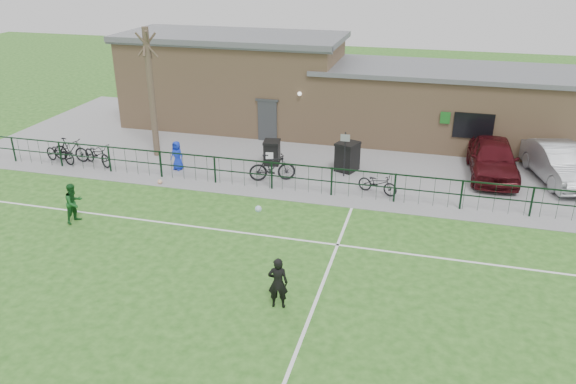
% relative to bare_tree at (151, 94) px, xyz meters
% --- Properties ---
extents(ground, '(90.00, 90.00, 0.00)m').
position_rel_bare_tree_xyz_m(ground, '(8.00, -10.50, -3.00)').
color(ground, '#275B1A').
rests_on(ground, ground).
extents(paving_strip, '(34.00, 13.00, 0.02)m').
position_rel_bare_tree_xyz_m(paving_strip, '(8.00, 3.00, -2.99)').
color(paving_strip, gray).
rests_on(paving_strip, ground).
extents(pitch_line_touch, '(28.00, 0.10, 0.01)m').
position_rel_bare_tree_xyz_m(pitch_line_touch, '(8.00, -2.70, -3.00)').
color(pitch_line_touch, white).
rests_on(pitch_line_touch, ground).
extents(pitch_line_mid, '(28.00, 0.10, 0.01)m').
position_rel_bare_tree_xyz_m(pitch_line_mid, '(8.00, -6.50, -3.00)').
color(pitch_line_mid, white).
rests_on(pitch_line_mid, ground).
extents(pitch_line_perp, '(0.10, 16.00, 0.01)m').
position_rel_bare_tree_xyz_m(pitch_line_perp, '(10.00, -10.50, -3.00)').
color(pitch_line_perp, white).
rests_on(pitch_line_perp, ground).
extents(perimeter_fence, '(28.00, 0.10, 1.20)m').
position_rel_bare_tree_xyz_m(perimeter_fence, '(8.00, -2.50, -2.40)').
color(perimeter_fence, black).
rests_on(perimeter_fence, ground).
extents(bare_tree, '(0.30, 0.30, 6.00)m').
position_rel_bare_tree_xyz_m(bare_tree, '(0.00, 0.00, 0.00)').
color(bare_tree, '#4D3C2F').
rests_on(bare_tree, ground).
extents(wheelie_bin_left, '(0.78, 0.86, 1.03)m').
position_rel_bare_tree_xyz_m(wheelie_bin_left, '(5.68, 0.28, -2.47)').
color(wheelie_bin_left, black).
rests_on(wheelie_bin_left, paving_strip).
extents(wheelie_bin_right, '(1.08, 1.14, 1.22)m').
position_rel_bare_tree_xyz_m(wheelie_bin_right, '(9.15, 0.36, -2.37)').
color(wheelie_bin_right, black).
rests_on(wheelie_bin_right, paving_strip).
extents(sign_post, '(0.08, 0.08, 2.00)m').
position_rel_bare_tree_xyz_m(sign_post, '(9.14, -0.37, -1.98)').
color(sign_post, black).
rests_on(sign_post, paving_strip).
extents(car_maroon, '(2.12, 4.87, 1.63)m').
position_rel_bare_tree_xyz_m(car_maroon, '(15.34, 1.36, -2.16)').
color(car_maroon, '#410B11').
rests_on(car_maroon, paving_strip).
extents(car_silver, '(2.78, 4.99, 1.56)m').
position_rel_bare_tree_xyz_m(car_silver, '(18.01, 1.54, -2.20)').
color(car_silver, '#9C9FA4').
rests_on(car_silver, paving_strip).
extents(bicycle_a, '(1.99, 1.15, 0.99)m').
position_rel_bare_tree_xyz_m(bicycle_a, '(-3.82, -2.10, -2.48)').
color(bicycle_a, black).
rests_on(bicycle_a, paving_strip).
extents(bicycle_b, '(1.85, 0.53, 1.11)m').
position_rel_bare_tree_xyz_m(bicycle_b, '(-3.46, -1.79, -2.43)').
color(bicycle_b, black).
rests_on(bicycle_b, paving_strip).
extents(bicycle_c, '(2.05, 1.41, 1.02)m').
position_rel_bare_tree_xyz_m(bicycle_c, '(-1.99, -1.91, -2.47)').
color(bicycle_c, black).
rests_on(bicycle_c, paving_strip).
extents(bicycle_d, '(2.05, 1.24, 1.19)m').
position_rel_bare_tree_xyz_m(bicycle_d, '(6.27, -1.65, -2.39)').
color(bicycle_d, black).
rests_on(bicycle_d, paving_strip).
extents(bicycle_e, '(1.78, 1.05, 0.88)m').
position_rel_bare_tree_xyz_m(bicycle_e, '(10.77, -1.85, -2.54)').
color(bicycle_e, black).
rests_on(bicycle_e, paving_strip).
extents(spectator_child, '(0.73, 0.56, 1.32)m').
position_rel_bare_tree_xyz_m(spectator_child, '(1.79, -1.50, -2.32)').
color(spectator_child, '#1530CA').
rests_on(spectator_child, paving_strip).
extents(goalkeeper_kick, '(1.91, 3.28, 1.59)m').
position_rel_bare_tree_xyz_m(goalkeeper_kick, '(8.98, -10.30, -2.21)').
color(goalkeeper_kick, black).
rests_on(goalkeeper_kick, ground).
extents(outfield_player, '(0.72, 0.84, 1.48)m').
position_rel_bare_tree_xyz_m(outfield_player, '(0.46, -7.22, -2.26)').
color(outfield_player, '#175120').
rests_on(outfield_player, ground).
extents(ball_ground, '(0.20, 0.20, 0.20)m').
position_rel_bare_tree_xyz_m(ball_ground, '(1.77, -3.22, -2.90)').
color(ball_ground, white).
rests_on(ball_ground, ground).
extents(clubhouse, '(24.25, 5.40, 4.96)m').
position_rel_bare_tree_xyz_m(clubhouse, '(7.12, 6.00, -0.78)').
color(clubhouse, tan).
rests_on(clubhouse, ground).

